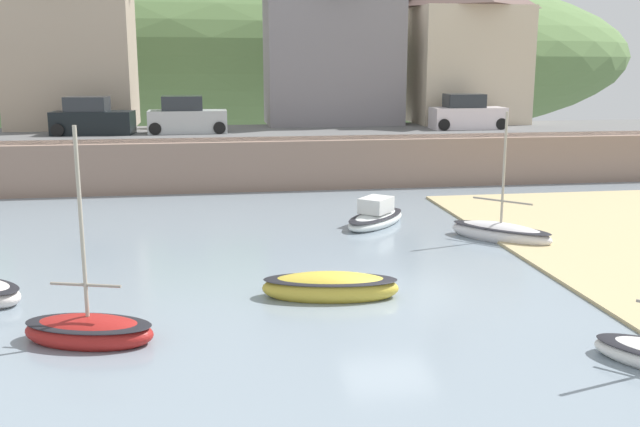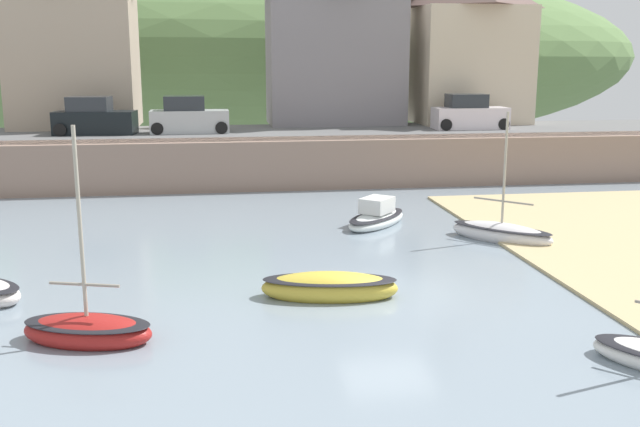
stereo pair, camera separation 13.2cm
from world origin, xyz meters
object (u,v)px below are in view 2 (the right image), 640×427
at_px(waterfront_building_right, 468,44).
at_px(parked_car_end_of_row, 469,114).
at_px(waterfront_building_left, 72,27).
at_px(sailboat_blue_trim, 330,287).
at_px(church_with_spire, 459,3).
at_px(parked_car_by_wall, 189,118).
at_px(dinghy_open_wooden, 501,233).
at_px(motorboat_with_cabin, 88,330).
at_px(parked_car_near_slipway, 94,119).
at_px(fishing_boat_green, 377,217).
at_px(waterfront_building_centre, 335,39).

xyz_separation_m(waterfront_building_right, parked_car_end_of_row, (-1.38, -4.50, -3.97)).
relative_size(waterfront_building_left, parked_car_end_of_row, 2.68).
height_order(waterfront_building_right, sailboat_blue_trim, waterfront_building_right).
bearing_deg(church_with_spire, parked_car_by_wall, -154.18).
relative_size(dinghy_open_wooden, motorboat_with_cabin, 0.93).
height_order(church_with_spire, parked_car_near_slipway, church_with_spire).
xyz_separation_m(fishing_boat_green, parked_car_by_wall, (-7.40, 12.60, 2.91)).
height_order(parked_car_by_wall, parked_car_end_of_row, same).
distance_m(dinghy_open_wooden, parked_car_end_of_row, 16.47).
distance_m(waterfront_building_right, parked_car_end_of_row, 6.16).
height_order(church_with_spire, dinghy_open_wooden, church_with_spire).
relative_size(church_with_spire, sailboat_blue_trim, 3.76).
bearing_deg(parked_car_near_slipway, dinghy_open_wooden, -38.70).
relative_size(dinghy_open_wooden, parked_car_near_slipway, 1.10).
bearing_deg(parked_car_near_slipway, parked_car_end_of_row, 5.54).
relative_size(waterfront_building_left, waterfront_building_right, 1.18).
height_order(waterfront_building_centre, dinghy_open_wooden, waterfront_building_centre).
relative_size(sailboat_blue_trim, parked_car_end_of_row, 0.93).
relative_size(waterfront_building_centre, church_with_spire, 0.68).
bearing_deg(parked_car_end_of_row, parked_car_by_wall, -179.02).
relative_size(church_with_spire, motorboat_with_cabin, 2.85).
bearing_deg(parked_car_near_slipway, waterfront_building_left, 114.96).
height_order(waterfront_building_right, parked_car_by_wall, waterfront_building_right).
distance_m(waterfront_building_left, fishing_boat_green, 23.31).
xyz_separation_m(waterfront_building_right, dinghy_open_wooden, (-5.70, -20.12, -6.91)).
height_order(waterfront_building_left, sailboat_blue_trim, waterfront_building_left).
bearing_deg(fishing_boat_green, motorboat_with_cabin, 180.00).
bearing_deg(motorboat_with_cabin, waterfront_building_left, 116.96).
bearing_deg(fishing_boat_green, sailboat_blue_trim, -160.17).
height_order(dinghy_open_wooden, parked_car_near_slipway, dinghy_open_wooden).
xyz_separation_m(dinghy_open_wooden, parked_car_near_slipway, (-16.05, 15.62, 2.93)).
bearing_deg(sailboat_blue_trim, parked_car_by_wall, 110.71).
height_order(waterfront_building_left, parked_car_by_wall, waterfront_building_left).
xyz_separation_m(waterfront_building_right, fishing_boat_green, (-9.50, -17.10, -6.88)).
relative_size(waterfront_building_left, church_with_spire, 0.77).
bearing_deg(parked_car_near_slipway, waterfront_building_right, 17.23).
height_order(church_with_spire, motorboat_with_cabin, church_with_spire).
distance_m(fishing_boat_green, parked_car_near_slipway, 17.81).
xyz_separation_m(waterfront_building_left, motorboat_with_cabin, (4.78, -27.60, -7.75)).
relative_size(waterfront_building_right, parked_car_by_wall, 2.27).
bearing_deg(parked_car_end_of_row, waterfront_building_left, 169.39).
bearing_deg(motorboat_with_cabin, fishing_boat_green, 66.35).
distance_m(waterfront_building_right, fishing_boat_green, 20.74).
distance_m(parked_car_near_slipway, parked_car_end_of_row, 20.37).
distance_m(waterfront_building_left, dinghy_open_wooden, 27.86).
distance_m(dinghy_open_wooden, parked_car_by_wall, 19.45).
height_order(sailboat_blue_trim, parked_car_near_slipway, parked_car_near_slipway).
distance_m(waterfront_building_left, waterfront_building_right, 23.35).
xyz_separation_m(waterfront_building_left, dinghy_open_wooden, (17.63, -20.12, -7.75)).
bearing_deg(parked_car_end_of_row, dinghy_open_wooden, -104.49).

